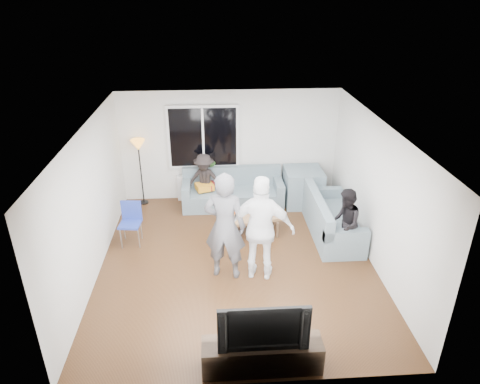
{
  "coord_description": "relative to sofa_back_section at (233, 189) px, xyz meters",
  "views": [
    {
      "loc": [
        -0.39,
        -6.71,
        4.7
      ],
      "look_at": [
        0.1,
        0.6,
        1.15
      ],
      "focal_mm": 32.37,
      "sensor_mm": 36.0,
      "label": 1
    }
  ],
  "objects": [
    {
      "name": "coffee_table",
      "position": [
        0.34,
        -1.22,
        -0.22
      ],
      "size": [
        1.2,
        0.82,
        0.4
      ],
      "primitive_type": "cube",
      "rotation": [
        0.0,
        0.0,
        0.21
      ],
      "color": "#9E734C",
      "rests_on": "floor"
    },
    {
      "name": "side_chair",
      "position": [
        -2.09,
        -1.51,
        0.01
      ],
      "size": [
        0.44,
        0.44,
        0.86
      ],
      "primitive_type": null,
      "rotation": [
        0.0,
        0.0,
        -0.11
      ],
      "color": "#2539A1",
      "rests_on": "floor"
    },
    {
      "name": "ceiling",
      "position": [
        -0.04,
        -2.27,
        2.2
      ],
      "size": [
        5.0,
        5.5,
        0.04
      ],
      "primitive_type": "cube",
      "color": "white",
      "rests_on": "ground"
    },
    {
      "name": "wall_left",
      "position": [
        -2.56,
        -2.27,
        0.88
      ],
      "size": [
        0.04,
        5.5,
        2.6
      ],
      "primitive_type": "cube",
      "color": "silver",
      "rests_on": "ground"
    },
    {
      "name": "radiator",
      "position": [
        -0.64,
        0.38,
        -0.11
      ],
      "size": [
        1.3,
        0.12,
        0.62
      ],
      "primitive_type": "cube",
      "color": "silver",
      "rests_on": "floor"
    },
    {
      "name": "vase",
      "position": [
        -0.97,
        0.35,
        0.29
      ],
      "size": [
        0.19,
        0.19,
        0.18
      ],
      "primitive_type": "imported",
      "rotation": [
        0.0,
        0.0,
        0.09
      ],
      "color": "white",
      "rests_on": "radiator"
    },
    {
      "name": "spectator_right",
      "position": [
        1.98,
        -2.16,
        0.25
      ],
      "size": [
        0.65,
        0.76,
        1.35
      ],
      "primitive_type": "imported",
      "rotation": [
        0.0,
        0.0,
        -1.8
      ],
      "color": "black",
      "rests_on": "floor"
    },
    {
      "name": "player_left",
      "position": [
        -0.26,
        -2.65,
        0.56
      ],
      "size": [
        0.81,
        0.62,
        1.97
      ],
      "primitive_type": "imported",
      "rotation": [
        0.0,
        0.0,
        2.91
      ],
      "color": "#4F4F54",
      "rests_on": "floor"
    },
    {
      "name": "cushion_yellow",
      "position": [
        -0.65,
        -0.02,
        0.09
      ],
      "size": [
        0.46,
        0.42,
        0.14
      ],
      "primitive_type": "cube",
      "rotation": [
        0.0,
        0.0,
        0.33
      ],
      "color": "orange",
      "rests_on": "sofa_back_section"
    },
    {
      "name": "spectator_back",
      "position": [
        -0.64,
        0.03,
        0.21
      ],
      "size": [
        0.92,
        0.67,
        1.28
      ],
      "primitive_type": "imported",
      "rotation": [
        0.0,
        0.0,
        -0.26
      ],
      "color": "black",
      "rests_on": "floor"
    },
    {
      "name": "bottle_d",
      "position": [
        0.54,
        -1.33,
        0.1
      ],
      "size": [
        0.07,
        0.07,
        0.25
      ],
      "primitive_type": "cylinder",
      "color": "orange",
      "rests_on": "coffee_table"
    },
    {
      "name": "wall_front",
      "position": [
        -0.04,
        -5.04,
        0.88
      ],
      "size": [
        5.0,
        0.04,
        2.6
      ],
      "primitive_type": "cube",
      "color": "silver",
      "rests_on": "ground"
    },
    {
      "name": "pitcher",
      "position": [
        0.38,
        -1.17,
        0.06
      ],
      "size": [
        0.17,
        0.17,
        0.17
      ],
      "primitive_type": "cylinder",
      "color": "maroon",
      "rests_on": "coffee_table"
    },
    {
      "name": "window_frame",
      "position": [
        -0.64,
        0.42,
        1.12
      ],
      "size": [
        1.62,
        0.06,
        1.47
      ],
      "primitive_type": "cube",
      "color": "white",
      "rests_on": "wall_back"
    },
    {
      "name": "wall_right",
      "position": [
        2.48,
        -2.27,
        0.88
      ],
      "size": [
        0.04,
        5.5,
        2.6
      ],
      "primitive_type": "cube",
      "color": "silver",
      "rests_on": "ground"
    },
    {
      "name": "bottle_c",
      "position": [
        0.39,
        -1.04,
        0.08
      ],
      "size": [
        0.07,
        0.07,
        0.2
      ],
      "primitive_type": "cylinder",
      "color": "black",
      "rests_on": "coffee_table"
    },
    {
      "name": "tv_console",
      "position": [
        0.15,
        -4.77,
        -0.2
      ],
      "size": [
        1.6,
        0.4,
        0.44
      ],
      "primitive_type": "cube",
      "color": "#35271A",
      "rests_on": "floor"
    },
    {
      "name": "window_glass",
      "position": [
        -0.64,
        0.38,
        1.12
      ],
      "size": [
        1.5,
        0.02,
        1.35
      ],
      "primitive_type": "cube",
      "color": "black",
      "rests_on": "window_frame"
    },
    {
      "name": "cushion_red",
      "position": [
        -0.59,
        0.06,
        0.09
      ],
      "size": [
        0.44,
        0.41,
        0.13
      ],
      "primitive_type": "cube",
      "rotation": [
        0.0,
        0.0,
        -0.36
      ],
      "color": "maroon",
      "rests_on": "sofa_back_section"
    },
    {
      "name": "floor_lamp",
      "position": [
        -2.09,
        0.26,
        0.36
      ],
      "size": [
        0.32,
        0.32,
        1.56
      ],
      "primitive_type": null,
      "color": "#FF9F30",
      "rests_on": "floor"
    },
    {
      "name": "window_mullion",
      "position": [
        -0.64,
        0.37,
        1.12
      ],
      "size": [
        0.05,
        0.03,
        1.35
      ],
      "primitive_type": "cube",
      "color": "white",
      "rests_on": "window_frame"
    },
    {
      "name": "floor",
      "position": [
        -0.04,
        -2.27,
        -0.45
      ],
      "size": [
        5.0,
        5.5,
        0.04
      ],
      "primitive_type": "cube",
      "color": "#56351C",
      "rests_on": "ground"
    },
    {
      "name": "sofa_right_section",
      "position": [
        1.98,
        -1.41,
        0.0
      ],
      "size": [
        2.0,
        0.85,
        0.85
      ],
      "primitive_type": null,
      "rotation": [
        0.0,
        0.0,
        1.57
      ],
      "color": "slate",
      "rests_on": "floor"
    },
    {
      "name": "player_right",
      "position": [
        0.35,
        -2.73,
        0.53
      ],
      "size": [
        1.2,
        0.7,
        1.91
      ],
      "primitive_type": "imported",
      "rotation": [
        0.0,
        0.0,
        2.92
      ],
      "color": "white",
      "rests_on": "floor"
    },
    {
      "name": "bottle_e",
      "position": [
        0.65,
        -1.06,
        0.09
      ],
      "size": [
        0.07,
        0.07,
        0.24
      ],
      "primitive_type": "cylinder",
      "color": "black",
      "rests_on": "coffee_table"
    },
    {
      "name": "sofa_back_section",
      "position": [
        0.0,
        0.0,
        0.0
      ],
      "size": [
        2.3,
        0.85,
        0.85
      ],
      "primitive_type": null,
      "color": "slate",
      "rests_on": "floor"
    },
    {
      "name": "wall_back",
      "position": [
        -0.04,
        0.5,
        0.88
      ],
      "size": [
        5.0,
        0.04,
        2.6
      ],
      "primitive_type": "cube",
      "color": "silver",
      "rests_on": "ground"
    },
    {
      "name": "sofa_corner",
      "position": [
        1.64,
        0.0,
        0.0
      ],
      "size": [
        0.85,
        0.85,
        0.85
      ],
      "primitive_type": "cube",
      "color": "slate",
      "rests_on": "floor"
    },
    {
      "name": "television",
      "position": [
        0.15,
        -4.77,
        0.35
      ],
      "size": [
        1.18,
        0.15,
        0.68
      ],
      "primitive_type": "imported",
      "color": "black",
      "rests_on": "tv_console"
    },
    {
      "name": "potted_plant",
      "position": [
        -0.47,
        0.35,
        0.38
      ],
      "size": [
        0.21,
        0.17,
        0.37
      ],
      "primitive_type": "imported",
      "rotation": [
        0.0,
        0.0,
        0.04
      ],
      "color": "#305B24",
      "rests_on": "radiator"
    },
    {
      "name": "bottle_a",
      "position": [
        0.0,
        -1.13,
        0.08
      ],
      "size": [
        0.07,
        0.07,
        0.2
      ],
      "primitive_type": "cylinder",
      "color": "#CB470B",
      "rests_on": "coffee_table"
    }
  ]
}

